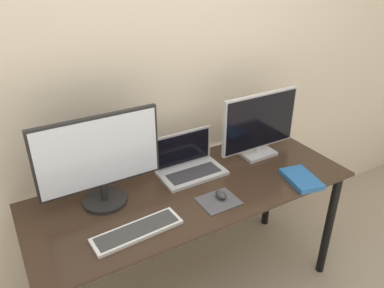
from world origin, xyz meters
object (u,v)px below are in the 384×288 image
at_px(laptop, 189,163).
at_px(book, 301,179).
at_px(monitor_left, 100,159).
at_px(keyboard, 137,231).
at_px(mouse, 221,195).
at_px(monitor_right, 260,125).

bearing_deg(laptop, book, -39.57).
distance_m(laptop, book, 0.62).
bearing_deg(book, monitor_left, 160.15).
xyz_separation_m(laptop, keyboard, (-0.45, -0.33, -0.05)).
height_order(laptop, mouse, laptop).
bearing_deg(book, mouse, 169.51).
bearing_deg(monitor_left, book, -19.85).
height_order(monitor_left, keyboard, monitor_left).
distance_m(monitor_right, mouse, 0.55).
bearing_deg(monitor_left, keyboard, -80.38).
xyz_separation_m(monitor_left, book, (0.98, -0.35, -0.23)).
bearing_deg(mouse, monitor_right, 30.73).
xyz_separation_m(monitor_left, monitor_right, (0.97, 0.00, -0.05)).
relative_size(monitor_right, laptop, 1.41).
relative_size(monitor_right, keyboard, 1.24).
xyz_separation_m(laptop, book, (0.48, -0.40, -0.04)).
height_order(monitor_left, book, monitor_left).
distance_m(monitor_left, laptop, 0.54).
xyz_separation_m(keyboard, mouse, (0.46, 0.02, 0.01)).
xyz_separation_m(keyboard, book, (0.93, -0.06, 0.00)).
distance_m(monitor_right, book, 0.40).
relative_size(laptop, keyboard, 0.87).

